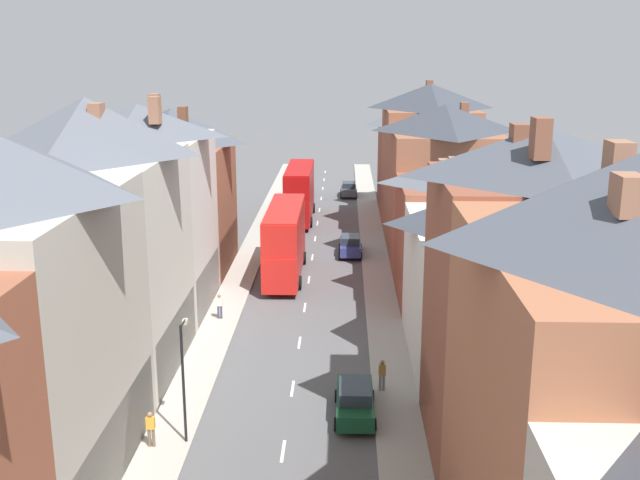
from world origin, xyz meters
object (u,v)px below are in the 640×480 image
at_px(pedestrian_mid_left, 151,427).
at_px(street_lamp, 184,374).
at_px(car_near_silver, 355,400).
at_px(car_parked_left_a, 349,189).
at_px(double_decker_bus_mid_street, 299,192).
at_px(car_parked_right_a, 282,223).
at_px(double_decker_bus_lead, 285,240).
at_px(car_near_blue, 350,245).
at_px(pedestrian_far_left, 220,305).
at_px(pedestrian_mid_right, 382,374).
at_px(car_mid_black, 295,188).

bearing_deg(pedestrian_mid_left, street_lamp, 24.00).
xyz_separation_m(car_near_silver, car_parked_left_a, (-0.00, 52.02, -0.00)).
distance_m(car_near_silver, car_parked_left_a, 52.02).
distance_m(double_decker_bus_mid_street, car_parked_right_a, 5.53).
bearing_deg(car_parked_right_a, double_decker_bus_mid_street, 75.54).
bearing_deg(car_near_silver, car_parked_left_a, 90.00).
relative_size(double_decker_bus_lead, car_near_silver, 2.41).
relative_size(car_near_blue, car_parked_right_a, 0.92).
height_order(car_near_silver, pedestrian_far_left, pedestrian_far_left).
relative_size(car_near_blue, car_near_silver, 0.92).
xyz_separation_m(double_decker_bus_lead, pedestrian_mid_right, (6.29, -19.07, -1.78)).
bearing_deg(car_near_blue, car_parked_left_a, 90.00).
distance_m(car_parked_left_a, car_mid_black, 6.21).
bearing_deg(double_decker_bus_mid_street, car_parked_right_a, -104.46).
bearing_deg(car_near_silver, street_lamp, -160.66).
bearing_deg(street_lamp, car_parked_left_a, 82.33).
distance_m(car_parked_left_a, street_lamp, 55.14).
relative_size(car_near_blue, pedestrian_far_left, 2.57).
height_order(pedestrian_mid_left, pedestrian_far_left, same).
distance_m(car_parked_left_a, car_parked_right_a, 18.03).
relative_size(double_decker_bus_lead, car_mid_black, 2.75).
distance_m(car_parked_right_a, pedestrian_mid_right, 33.49).
relative_size(car_parked_left_a, street_lamp, 0.72).
relative_size(car_parked_left_a, car_parked_right_a, 0.87).
distance_m(double_decker_bus_mid_street, street_lamp, 42.75).
bearing_deg(car_parked_left_a, pedestrian_far_left, -101.79).
height_order(double_decker_bus_lead, car_parked_left_a, double_decker_bus_lead).
height_order(pedestrian_far_left, street_lamp, street_lamp).
bearing_deg(car_parked_left_a, double_decker_bus_mid_street, -112.38).
bearing_deg(car_mid_black, car_parked_right_a, -90.00).
xyz_separation_m(car_near_blue, pedestrian_mid_right, (1.38, -25.06, 0.19)).
distance_m(car_mid_black, pedestrian_far_left, 40.22).
bearing_deg(pedestrian_mid_right, car_near_silver, -119.14).
bearing_deg(car_near_blue, car_mid_black, 103.99).
distance_m(double_decker_bus_lead, car_near_silver, 22.19).
xyz_separation_m(car_near_blue, street_lamp, (-7.35, -30.11, 2.39)).
bearing_deg(pedestrian_far_left, car_mid_black, 87.01).
bearing_deg(double_decker_bus_lead, pedestrian_far_left, -110.04).
bearing_deg(car_near_silver, double_decker_bus_lead, 102.84).
height_order(car_mid_black, street_lamp, street_lamp).
relative_size(car_near_silver, car_parked_right_a, 0.99).
height_order(car_near_blue, pedestrian_mid_left, pedestrian_mid_left).
bearing_deg(pedestrian_far_left, car_near_blue, 61.50).
height_order(car_mid_black, pedestrian_far_left, pedestrian_far_left).
xyz_separation_m(car_parked_right_a, street_lamp, (-1.15, -37.67, 2.40)).
height_order(pedestrian_mid_right, street_lamp, street_lamp).
bearing_deg(street_lamp, double_decker_bus_mid_street, 86.73).
height_order(car_parked_right_a, street_lamp, street_lamp).
xyz_separation_m(double_decker_bus_lead, pedestrian_far_left, (-3.39, -9.30, -1.78)).
distance_m(double_decker_bus_mid_street, car_near_blue, 13.63).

